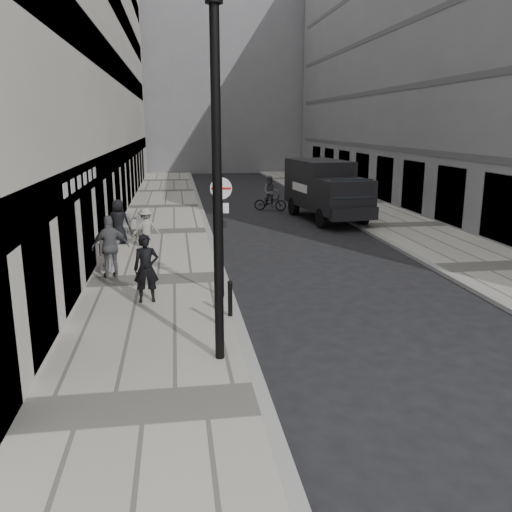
{
  "coord_description": "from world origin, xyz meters",
  "views": [
    {
      "loc": [
        -1.35,
        -5.57,
        4.63
      ],
      "look_at": [
        0.6,
        7.6,
        1.4
      ],
      "focal_mm": 38.0,
      "sensor_mm": 36.0,
      "label": 1
    }
  ],
  "objects_px": {
    "lamppost": "(217,162)",
    "cyclist": "(270,197)",
    "panel_van": "(325,187)",
    "sign_post": "(221,219)",
    "walking_man": "(146,268)"
  },
  "relations": [
    {
      "from": "cyclist",
      "to": "lamppost",
      "type": "bearing_deg",
      "value": -83.6
    },
    {
      "from": "lamppost",
      "to": "panel_van",
      "type": "relative_size",
      "value": 1.08
    },
    {
      "from": "lamppost",
      "to": "cyclist",
      "type": "relative_size",
      "value": 3.6
    },
    {
      "from": "panel_van",
      "to": "cyclist",
      "type": "distance_m",
      "value": 4.07
    },
    {
      "from": "walking_man",
      "to": "sign_post",
      "type": "distance_m",
      "value": 2.34
    },
    {
      "from": "cyclist",
      "to": "panel_van",
      "type": "bearing_deg",
      "value": -37.7
    },
    {
      "from": "sign_post",
      "to": "cyclist",
      "type": "relative_size",
      "value": 1.72
    },
    {
      "from": "sign_post",
      "to": "lamppost",
      "type": "distance_m",
      "value": 4.34
    },
    {
      "from": "sign_post",
      "to": "cyclist",
      "type": "height_order",
      "value": "sign_post"
    },
    {
      "from": "walking_man",
      "to": "panel_van",
      "type": "xyz_separation_m",
      "value": [
        8.16,
        12.27,
        0.63
      ]
    },
    {
      "from": "walking_man",
      "to": "lamppost",
      "type": "distance_m",
      "value": 5.08
    },
    {
      "from": "panel_van",
      "to": "lamppost",
      "type": "bearing_deg",
      "value": -119.55
    },
    {
      "from": "walking_man",
      "to": "panel_van",
      "type": "distance_m",
      "value": 14.75
    },
    {
      "from": "lamppost",
      "to": "walking_man",
      "type": "bearing_deg",
      "value": 112.54
    },
    {
      "from": "lamppost",
      "to": "cyclist",
      "type": "height_order",
      "value": "lamppost"
    }
  ]
}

